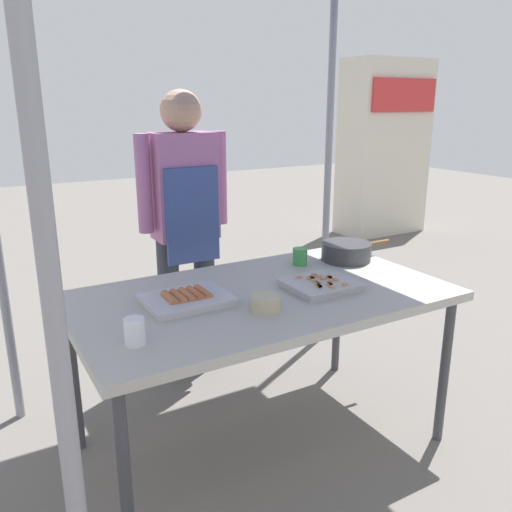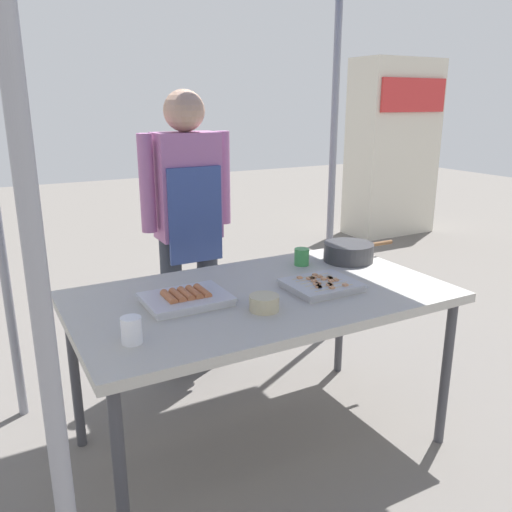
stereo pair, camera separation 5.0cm
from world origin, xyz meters
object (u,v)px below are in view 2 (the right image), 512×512
cooking_wok (349,251)px  condiment_bowl (264,303)px  tray_grilled_sausages (186,298)px  neighbor_stall_left (393,148)px  stall_table (262,304)px  vendor_woman (188,213)px  tray_meat_skewers (321,285)px  drink_cup_near_edge (132,330)px  drink_cup_by_wok (302,257)px

cooking_wok → condiment_bowl: (-0.71, -0.38, -0.02)m
tray_grilled_sausages → cooking_wok: cooking_wok is taller
condiment_bowl → neighbor_stall_left: neighbor_stall_left is taller
stall_table → vendor_woman: (-0.00, 0.83, 0.25)m
tray_grilled_sausages → vendor_woman: vendor_woman is taller
tray_meat_skewers → condiment_bowl: condiment_bowl is taller
tray_grilled_sausages → vendor_woman: bearing=67.6°
tray_meat_skewers → tray_grilled_sausages: bearing=167.9°
vendor_woman → drink_cup_near_edge: bearing=59.3°
cooking_wok → condiment_bowl: 0.81m
cooking_wok → tray_grilled_sausages: bearing=-170.7°
cooking_wok → vendor_woman: size_ratio=0.26×
stall_table → cooking_wok: cooking_wok is taller
cooking_wok → condiment_bowl: size_ratio=3.50×
tray_meat_skewers → drink_cup_by_wok: bearing=70.7°
tray_meat_skewers → neighbor_stall_left: (3.13, 2.99, 0.24)m
tray_grilled_sausages → drink_cup_by_wok: 0.73m
tray_grilled_sausages → drink_cup_near_edge: 0.40m
tray_grilled_sausages → tray_meat_skewers: tray_grilled_sausages is taller
condiment_bowl → neighbor_stall_left: size_ratio=0.06×
neighbor_stall_left → drink_cup_by_wok: bearing=-138.7°
drink_cup_near_edge → stall_table: bearing=19.4°
stall_table → vendor_woman: bearing=90.2°
drink_cup_by_wok → vendor_woman: size_ratio=0.05×
stall_table → tray_grilled_sausages: bearing=173.3°
neighbor_stall_left → drink_cup_near_edge: bearing=-142.1°
drink_cup_by_wok → vendor_woman: vendor_woman is taller
tray_meat_skewers → stall_table: bearing=161.3°
drink_cup_near_edge → tray_meat_skewers: bearing=8.7°
condiment_bowl → vendor_woman: vendor_woman is taller
tray_meat_skewers → drink_cup_by_wok: drink_cup_by_wok is taller
neighbor_stall_left → cooking_wok: bearing=-135.6°
condiment_bowl → neighbor_stall_left: 4.65m
stall_table → tray_meat_skewers: tray_meat_skewers is taller
vendor_woman → stall_table: bearing=90.2°
condiment_bowl → drink_cup_near_edge: size_ratio=1.26×
tray_grilled_sausages → stall_table: bearing=-6.7°
vendor_woman → condiment_bowl: bearing=85.1°
condiment_bowl → vendor_woman: size_ratio=0.07×
stall_table → cooking_wok: bearing=17.4°
stall_table → drink_cup_near_edge: (-0.63, -0.22, 0.10)m
tray_grilled_sausages → neighbor_stall_left: 4.70m
cooking_wok → drink_cup_by_wok: cooking_wok is taller
cooking_wok → drink_cup_by_wok: (-0.25, 0.05, -0.01)m
tray_grilled_sausages → drink_cup_by_wok: drink_cup_by_wok is taller
tray_meat_skewers → drink_cup_near_edge: 0.89m
drink_cup_by_wok → drink_cup_near_edge: bearing=-154.7°
cooking_wok → neighbor_stall_left: 3.87m
condiment_bowl → drink_cup_by_wok: drink_cup_by_wok is taller
tray_grilled_sausages → neighbor_stall_left: (3.72, 2.86, 0.24)m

